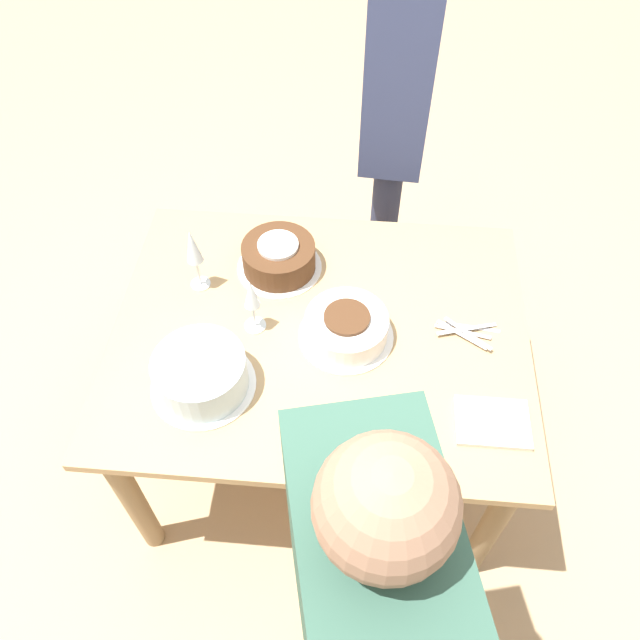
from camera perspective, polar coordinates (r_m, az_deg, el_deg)
The scene contains 11 objects.
ground_plane at distance 2.50m, azimuth -0.00°, elevation -11.08°, with size 12.00×12.00×0.00m, color tan.
dining_table at distance 1.97m, azimuth -0.00°, elevation -2.90°, with size 1.26×1.00×0.72m.
cake_center_white at distance 1.84m, azimuth 2.43°, elevation -0.68°, with size 0.29×0.29×0.10m.
cake_front_chocolate at distance 2.02m, azimuth -3.78°, elevation 5.77°, with size 0.28×0.28×0.11m.
cake_back_decorated at distance 1.75m, azimuth -10.83°, elevation -4.86°, with size 0.30×0.30×0.12m.
wine_glass_near at distance 1.92m, azimuth -11.54°, elevation 6.43°, with size 0.06×0.06×0.24m.
wine_glass_far at distance 1.80m, azimuth -6.28°, elevation 2.04°, with size 0.07×0.07×0.20m.
fork_pile at distance 1.92m, azimuth 13.22°, elevation -0.97°, with size 0.20×0.12×0.02m.
napkin_stack at distance 1.77m, azimuth 15.49°, elevation -9.02°, with size 0.20×0.15×0.02m.
person_cutting at distance 2.35m, azimuth 7.11°, elevation 19.21°, with size 0.25×0.42×1.61m.
person_watching at distance 1.29m, azimuth 3.82°, elevation -25.72°, with size 0.31×0.44×1.60m.
Camera 1 is at (-0.10, 1.14, 2.22)m, focal length 35.00 mm.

